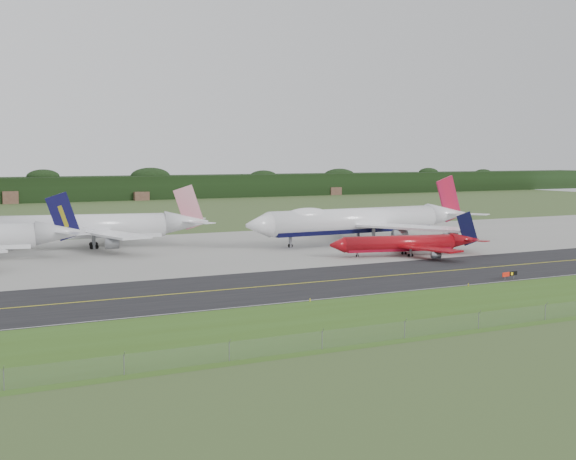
{
  "coord_description": "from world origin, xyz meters",
  "views": [
    {
      "loc": [
        -89.05,
        -128.7,
        23.04
      ],
      "look_at": [
        -9.73,
        22.0,
        6.96
      ],
      "focal_mm": 50.0,
      "sensor_mm": 36.0,
      "label": 1
    }
  ],
  "objects_px": {
    "jet_red_737": "(407,244)",
    "jet_star_tail": "(92,227)",
    "taxiway_sign": "(510,274)",
    "jet_ba_747": "(361,221)"
  },
  "relations": [
    {
      "from": "jet_red_737",
      "to": "jet_star_tail",
      "type": "relative_size",
      "value": 0.62
    },
    {
      "from": "jet_red_737",
      "to": "jet_star_tail",
      "type": "bearing_deg",
      "value": 140.66
    },
    {
      "from": "jet_star_tail",
      "to": "taxiway_sign",
      "type": "height_order",
      "value": "jet_star_tail"
    },
    {
      "from": "jet_ba_747",
      "to": "jet_red_737",
      "type": "distance_m",
      "value": 26.89
    },
    {
      "from": "taxiway_sign",
      "to": "jet_star_tail",
      "type": "bearing_deg",
      "value": 122.75
    },
    {
      "from": "jet_star_tail",
      "to": "jet_ba_747",
      "type": "bearing_deg",
      "value": -19.4
    },
    {
      "from": "jet_ba_747",
      "to": "jet_star_tail",
      "type": "distance_m",
      "value": 68.21
    },
    {
      "from": "jet_ba_747",
      "to": "jet_red_737",
      "type": "height_order",
      "value": "jet_ba_747"
    },
    {
      "from": "jet_ba_747",
      "to": "taxiway_sign",
      "type": "relative_size",
      "value": 16.41
    },
    {
      "from": "jet_ba_747",
      "to": "taxiway_sign",
      "type": "bearing_deg",
      "value": -97.77
    }
  ]
}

